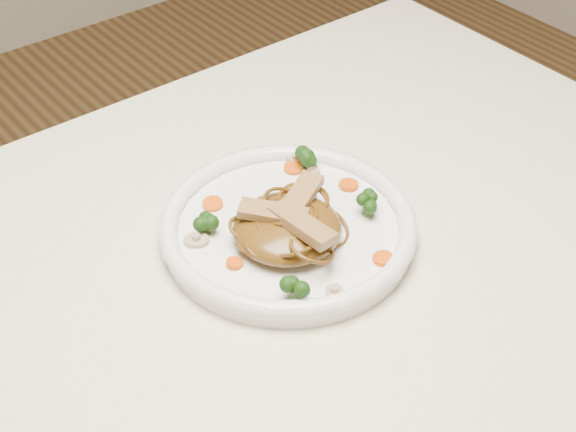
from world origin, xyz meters
TOP-DOWN VIEW (x-y plane):
  - table at (0.00, 0.00)m, footprint 1.20×0.80m
  - plate at (0.10, 0.05)m, footprint 0.34×0.34m
  - noodle_mound at (0.09, 0.04)m, footprint 0.12×0.12m
  - chicken_a at (0.11, 0.05)m, footprint 0.08×0.06m
  - chicken_b at (0.07, 0.05)m, footprint 0.06×0.07m
  - chicken_c at (0.09, 0.01)m, footprint 0.03×0.08m
  - broccoli_0 at (0.17, 0.12)m, footprint 0.03×0.03m
  - broccoli_1 at (0.02, 0.10)m, footprint 0.03×0.03m
  - broccoli_2 at (0.04, -0.03)m, footprint 0.04×0.04m
  - broccoli_3 at (0.18, 0.02)m, footprint 0.03×0.03m
  - carrot_0 at (0.16, 0.13)m, footprint 0.03×0.03m
  - carrot_1 at (0.02, 0.04)m, footprint 0.02×0.02m
  - carrot_2 at (0.19, 0.07)m, footprint 0.03×0.03m
  - carrot_3 at (0.06, 0.13)m, footprint 0.02×0.02m
  - carrot_4 at (0.14, -0.04)m, footprint 0.02×0.02m
  - mushroom_0 at (0.07, -0.05)m, footprint 0.03×0.03m
  - mushroom_1 at (0.18, 0.11)m, footprint 0.04×0.04m
  - mushroom_2 at (0.01, 0.09)m, footprint 0.04×0.04m
  - mushroom_3 at (0.17, 0.14)m, footprint 0.03×0.03m

SIDE VIEW (x-z plane):
  - table at x=0.00m, z-range 0.28..1.03m
  - plate at x=0.10m, z-range 0.75..0.77m
  - carrot_0 at x=0.16m, z-range 0.77..0.77m
  - carrot_1 at x=0.02m, z-range 0.77..0.77m
  - carrot_2 at x=0.19m, z-range 0.77..0.77m
  - carrot_3 at x=0.06m, z-range 0.77..0.77m
  - carrot_4 at x=0.14m, z-range 0.77..0.77m
  - mushroom_0 at x=0.07m, z-range 0.77..0.77m
  - mushroom_1 at x=0.18m, z-range 0.77..0.77m
  - mushroom_2 at x=0.01m, z-range 0.77..0.77m
  - mushroom_3 at x=0.17m, z-range 0.77..0.77m
  - broccoli_1 at x=0.02m, z-range 0.77..0.79m
  - broccoli_3 at x=0.18m, z-range 0.77..0.80m
  - broccoli_2 at x=0.04m, z-range 0.77..0.80m
  - noodle_mound at x=0.09m, z-range 0.76..0.80m
  - broccoli_0 at x=0.17m, z-range 0.77..0.80m
  - chicken_b at x=0.07m, z-range 0.80..0.81m
  - chicken_a at x=0.11m, z-range 0.80..0.81m
  - chicken_c at x=0.09m, z-range 0.80..0.81m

